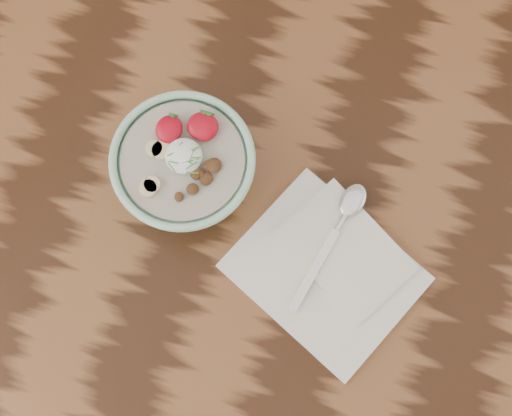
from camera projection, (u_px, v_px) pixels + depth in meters
The scene contains 4 objects.
table at pixel (330, 238), 109.01cm from camera, with size 160.00×90.00×75.00cm.
breakfast_bowl at pixel (185, 168), 95.20cm from camera, with size 18.98×18.98×12.49cm.
napkin at pixel (329, 268), 97.98cm from camera, with size 29.35×27.19×1.45cm.
spoon at pixel (343, 217), 98.31cm from camera, with size 6.63×20.08×1.05cm.
Camera 1 is at (-4.82, -22.89, 172.87)cm, focal length 50.00 mm.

